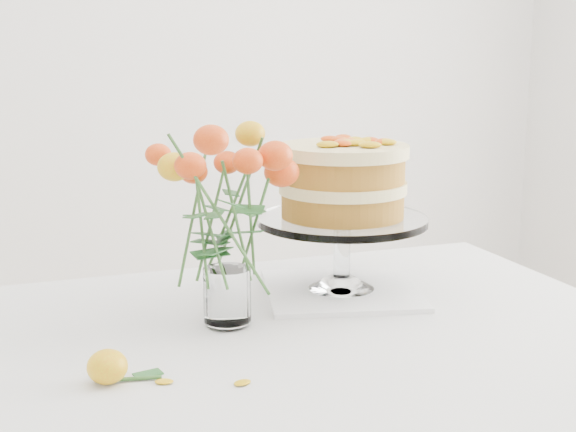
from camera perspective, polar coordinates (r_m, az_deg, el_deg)
name	(u,v)px	position (r m, az deg, el deg)	size (l,w,h in m)	color
table	(229,396)	(1.28, -4.19, -12.68)	(1.43, 0.93, 0.76)	tan
napkin	(341,290)	(1.51, 3.81, -5.28)	(0.28, 0.28, 0.01)	white
cake_stand	(343,189)	(1.47, 3.91, 1.95)	(0.31, 0.31, 0.28)	silver
rose_vase	(225,188)	(1.28, -4.47, 1.97)	(0.28, 0.28, 0.39)	silver
loose_rose_near	(108,367)	(1.14, -12.70, -10.42)	(0.10, 0.06, 0.05)	gold
stray_petal_a	(164,382)	(1.14, -8.80, -11.58)	(0.03, 0.02, 0.00)	gold
stray_petal_b	(242,383)	(1.12, -3.27, -11.77)	(0.03, 0.02, 0.00)	gold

